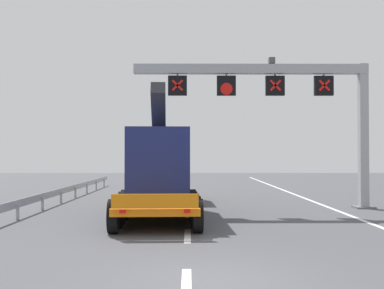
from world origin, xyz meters
TOP-DOWN VIEW (x-y plane):
  - ground at (0.00, 0.00)m, footprint 112.00×112.00m
  - lane_markings at (-0.48, 28.17)m, footprint 0.20×70.94m
  - edge_line_right at (6.20, 12.00)m, footprint 0.20×63.00m
  - overhead_lane_gantry at (3.96, 13.15)m, footprint 11.27×0.90m
  - heavy_haul_truck_orange at (-1.80, 13.30)m, footprint 3.52×14.15m
  - guardrail_left at (-7.11, 13.92)m, footprint 0.13×31.84m

SIDE VIEW (x-z plane):
  - ground at x=0.00m, z-range 0.00..0.00m
  - edge_line_right at x=6.20m, z-range 0.00..0.01m
  - lane_markings at x=-0.48m, z-range 0.00..0.01m
  - guardrail_left at x=-7.11m, z-range 0.18..0.94m
  - heavy_haul_truck_orange at x=-1.80m, z-range -0.66..4.64m
  - overhead_lane_gantry at x=3.96m, z-range 1.92..9.01m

